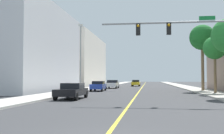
# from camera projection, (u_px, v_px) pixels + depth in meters

# --- Properties ---
(ground) EXTENTS (192.00, 192.00, 0.00)m
(ground) POSITION_uv_depth(u_px,v_px,m) (141.00, 88.00, 48.67)
(ground) COLOR #38383A
(sidewalk_left) EXTENTS (3.25, 168.00, 0.15)m
(sidewalk_left) POSITION_uv_depth(u_px,v_px,m) (95.00, 88.00, 49.79)
(sidewalk_left) COLOR beige
(sidewalk_left) RESTS_ON ground
(sidewalk_right) EXTENTS (3.25, 168.00, 0.15)m
(sidewalk_right) POSITION_uv_depth(u_px,v_px,m) (190.00, 88.00, 47.56)
(sidewalk_right) COLOR #B2ADA3
(sidewalk_right) RESTS_ON ground
(lane_marking_center) EXTENTS (0.16, 144.00, 0.01)m
(lane_marking_center) POSITION_uv_depth(u_px,v_px,m) (141.00, 88.00, 48.67)
(lane_marking_center) COLOR yellow
(lane_marking_center) RESTS_ON ground
(building_left_near) EXTENTS (17.12, 22.45, 11.88)m
(building_left_near) POSITION_uv_depth(u_px,v_px,m) (3.00, 49.00, 39.63)
(building_left_near) COLOR silver
(building_left_near) RESTS_ON ground
(building_left_far) EXTENTS (16.59, 27.08, 11.95)m
(building_left_far) POSITION_uv_depth(u_px,v_px,m) (64.00, 61.00, 67.82)
(building_left_far) COLOR silver
(building_left_far) RESTS_ON ground
(traffic_signal_mast) EXTENTS (9.43, 0.36, 5.97)m
(traffic_signal_mast) POSITION_uv_depth(u_px,v_px,m) (192.00, 38.00, 19.24)
(traffic_signal_mast) COLOR gray
(traffic_signal_mast) RESTS_ON sidewalk_right
(street_lamp) EXTENTS (0.56, 0.28, 8.55)m
(street_lamp) POSITION_uv_depth(u_px,v_px,m) (81.00, 54.00, 34.96)
(street_lamp) COLOR gray
(street_lamp) RESTS_ON sidewalk_left
(palm_mid) EXTENTS (2.58, 2.58, 6.32)m
(palm_mid) POSITION_uv_depth(u_px,v_px,m) (215.00, 48.00, 30.64)
(palm_mid) COLOR brown
(palm_mid) RESTS_ON sidewalk_right
(palm_far) EXTENTS (3.44, 3.44, 8.88)m
(palm_far) POSITION_uv_depth(u_px,v_px,m) (202.00, 38.00, 37.06)
(palm_far) COLOR brown
(palm_far) RESTS_ON sidewalk_right
(car_black) EXTENTS (1.93, 4.59, 1.35)m
(car_black) POSITION_uv_depth(u_px,v_px,m) (72.00, 91.00, 23.31)
(car_black) COLOR black
(car_black) RESTS_ON ground
(car_blue) EXTENTS (1.83, 4.45, 1.39)m
(car_blue) POSITION_uv_depth(u_px,v_px,m) (98.00, 86.00, 37.87)
(car_blue) COLOR #1E389E
(car_blue) RESTS_ON ground
(car_yellow) EXTENTS (1.87, 4.05, 1.41)m
(car_yellow) POSITION_uv_depth(u_px,v_px,m) (136.00, 83.00, 61.20)
(car_yellow) COLOR gold
(car_yellow) RESTS_ON ground
(car_white) EXTENTS (2.00, 4.27, 1.46)m
(car_white) POSITION_uv_depth(u_px,v_px,m) (112.00, 84.00, 48.38)
(car_white) COLOR white
(car_white) RESTS_ON ground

